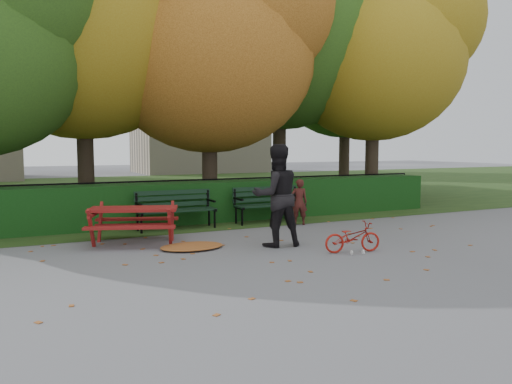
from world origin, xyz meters
name	(u,v)px	position (x,y,z in m)	size (l,w,h in m)	color
ground	(311,255)	(0.00, 0.00, 0.00)	(90.00, 90.00, 0.00)	slate
grass_strip	(133,191)	(0.00, 14.00, 0.01)	(90.00, 90.00, 0.00)	#1C3612
building_right	(199,91)	(8.00, 28.00, 6.00)	(9.00, 6.00, 12.00)	#BEAD96
hedge	(216,201)	(0.00, 4.50, 0.50)	(13.00, 0.90, 1.00)	black
iron_fence	(205,197)	(0.00, 5.30, 0.54)	(14.00, 0.04, 1.02)	black
tree_b	(97,13)	(-2.44, 6.75, 5.40)	(6.72, 6.40, 8.79)	black
tree_c	(223,41)	(0.83, 5.96, 4.82)	(6.30, 6.00, 8.00)	black
tree_d	(294,21)	(3.88, 7.23, 5.98)	(7.14, 6.80, 9.58)	black
tree_e	(387,48)	(6.52, 5.77, 5.08)	(6.09, 5.80, 8.16)	black
tree_g	(356,62)	(8.33, 9.76, 5.37)	(6.30, 6.00, 8.55)	black
bench_left	(175,206)	(-1.30, 3.70, 0.52)	(1.80, 0.57, 0.88)	black
bench_right	(268,201)	(1.10, 3.70, 0.52)	(1.80, 0.57, 0.88)	black
picnic_table	(134,216)	(-2.54, 2.38, 0.55)	(2.01, 1.82, 0.80)	maroon
leaf_pile	(192,246)	(-1.69, 1.43, 0.04)	(1.19, 0.82, 0.08)	brown
leaf_scatter	(302,251)	(0.00, 0.30, 0.01)	(9.00, 5.70, 0.01)	brown
child	(299,202)	(1.54, 2.96, 0.55)	(0.40, 0.27, 1.11)	#401814
adult	(276,195)	(-0.17, 0.95, 0.96)	(0.94, 0.73, 1.93)	black
bicycle	(352,237)	(0.77, -0.15, 0.27)	(0.36, 1.04, 0.54)	#A3180F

